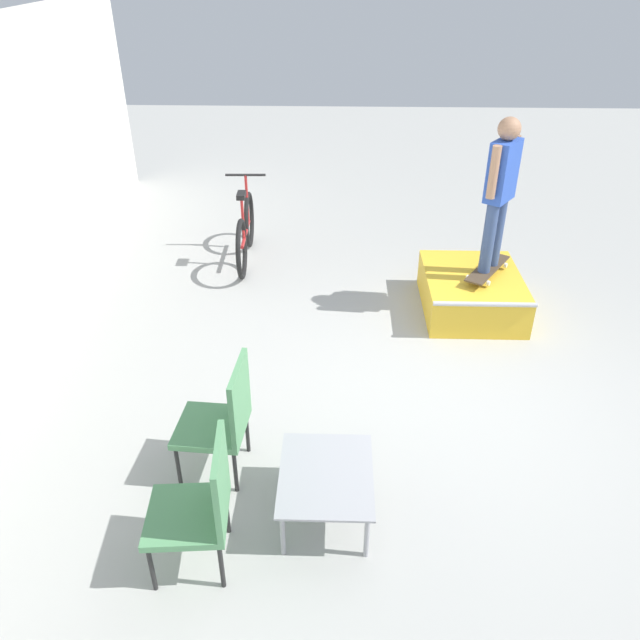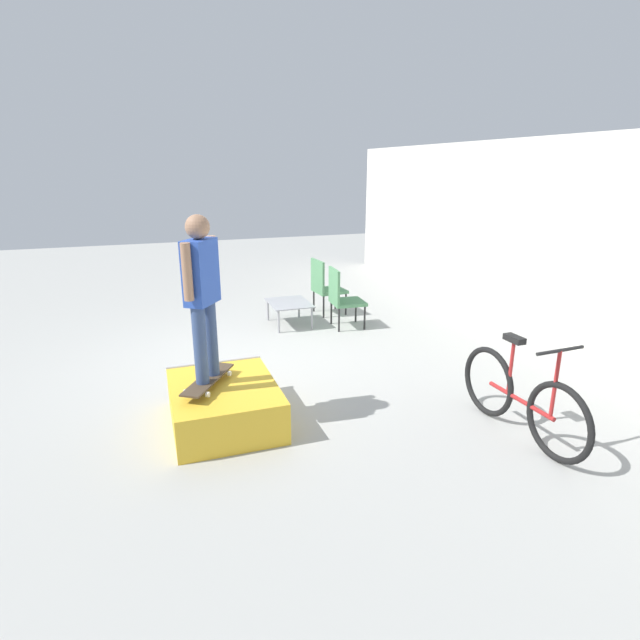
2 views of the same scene
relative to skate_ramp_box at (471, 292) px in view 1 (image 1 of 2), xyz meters
The scene contains 8 objects.
ground_plane 1.77m from the skate_ramp_box, 162.02° to the left, with size 24.00×24.00×0.00m, color #A8A8A3.
skate_ramp_box is the anchor object (origin of this frame).
skateboard_on_ramp 0.33m from the skate_ramp_box, 89.02° to the right, with size 0.82×0.62×0.07m.
person_skater 1.27m from the skate_ramp_box, 89.02° to the right, with size 0.48×0.38×1.63m.
coffee_table 3.43m from the skate_ramp_box, 152.66° to the left, with size 0.83×0.66×0.39m.
patio_chair_left 4.20m from the skate_ramp_box, 145.77° to the left, with size 0.56×0.56×1.00m.
patio_chair_right 3.54m from the skate_ramp_box, 138.01° to the left, with size 0.56×0.56×1.00m.
bicycle 2.97m from the skate_ramp_box, 66.02° to the left, with size 1.71×0.52×1.04m.
Camera 1 is at (-4.56, 0.97, 3.59)m, focal length 35.00 mm.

